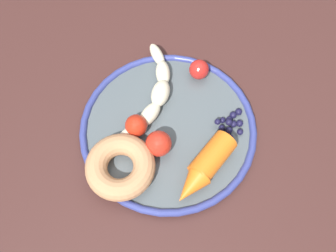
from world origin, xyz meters
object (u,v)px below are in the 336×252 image
Objects in this scene: donut at (120,167)px; plate at (168,127)px; blueberry_pile at (231,123)px; tomato_mid at (159,144)px; dining_table at (178,152)px; tomato_near at (136,128)px; banana at (155,93)px; tomato_far at (199,69)px; carrot_orange at (203,169)px.

plate is at bearing -49.90° from donut.
donut reaches higher than blueberry_pile.
donut is 0.07m from tomato_mid.
dining_table is 0.15m from blueberry_pile.
dining_table is at bearing -96.17° from plate.
tomato_mid is at bearing -134.78° from tomato_near.
banana is at bearing -26.82° from donut.
tomato_near is 1.05× the size of tomato_far.
blueberry_pile is at bearing -76.81° from tomato_mid.
tomato_near reaches higher than banana.
blueberry_pile is at bearing -38.28° from carrot_orange.
tomato_mid is at bearing 133.15° from dining_table.
carrot_orange is 0.12m from tomato_near.
plate is 1.49× the size of banana.
carrot_orange is (-0.14, -0.06, 0.01)m from banana.
carrot_orange is 0.12m from donut.
tomato_near is 0.88× the size of tomato_mid.
dining_table is at bearing -46.85° from tomato_mid.
plate is 2.73× the size of donut.
tomato_far is at bearing -41.90° from donut.
donut is at bearing 130.10° from plate.
tomato_far reaches higher than blueberry_pile.
donut is at bearing 154.96° from tomato_near.
plate is at bearing -164.54° from banana.
dining_table is 0.18m from donut.
carrot_orange reaches higher than banana.
dining_table is 7.99× the size of carrot_orange.
blueberry_pile reaches higher than plate.
blueberry_pile is (-0.01, -0.10, 0.01)m from plate.
dining_table is 0.12m from plate.
tomato_far reaches higher than banana.
plate is at bearing -83.49° from tomato_near.
banana is 0.14m from blueberry_pile.
blueberry_pile is (-0.07, -0.12, -0.01)m from banana.
carrot_orange is 0.10m from blueberry_pile.
tomato_far is at bearing -25.16° from dining_table.
donut is 0.19m from blueberry_pile.
tomato_far is at bearing -34.54° from plate.
tomato_near is (0.06, -0.03, 0.00)m from donut.
tomato_far is (0.10, -0.12, -0.00)m from tomato_near.
tomato_mid is at bearing -64.38° from donut.
plate is 0.05m from tomato_mid.
banana is 4.75× the size of tomato_mid.
banana is at bearing -28.47° from tomato_near.
carrot_orange is at bearing -157.87° from banana.
banana reaches higher than dining_table.
tomato_near reaches higher than plate.
banana is 1.83× the size of donut.
tomato_near reaches higher than blueberry_pile.
blueberry_pile is 0.15m from tomato_near.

